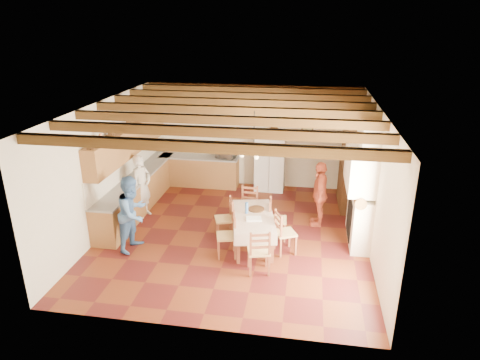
% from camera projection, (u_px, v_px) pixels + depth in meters
% --- Properties ---
extents(floor, '(6.00, 6.50, 0.02)m').
position_uv_depth(floor, '(234.00, 235.00, 9.94)').
color(floor, '#4E1715').
rests_on(floor, ground).
extents(ceiling, '(6.00, 6.50, 0.02)m').
position_uv_depth(ceiling, '(233.00, 106.00, 8.87)').
color(ceiling, white).
rests_on(ceiling, ground).
extents(wall_back, '(6.00, 0.02, 3.00)m').
position_uv_depth(wall_back, '(253.00, 136.00, 12.41)').
color(wall_back, beige).
rests_on(wall_back, ground).
extents(wall_front, '(6.00, 0.02, 3.00)m').
position_uv_depth(wall_front, '(195.00, 248.00, 6.40)').
color(wall_front, beige).
rests_on(wall_front, ground).
extents(wall_left, '(0.02, 6.50, 3.00)m').
position_uv_depth(wall_left, '(105.00, 167.00, 9.85)').
color(wall_left, beige).
rests_on(wall_left, ground).
extents(wall_right, '(0.02, 6.50, 3.00)m').
position_uv_depth(wall_right, '(375.00, 182.00, 8.95)').
color(wall_right, beige).
rests_on(wall_right, ground).
extents(ceiling_beams, '(6.00, 6.30, 0.16)m').
position_uv_depth(ceiling_beams, '(233.00, 110.00, 8.90)').
color(ceiling_beams, '#3A220E').
rests_on(ceiling_beams, ground).
extents(lower_cabinets_left, '(0.60, 4.30, 0.86)m').
position_uv_depth(lower_cabinets_left, '(139.00, 193.00, 11.16)').
color(lower_cabinets_left, brown).
rests_on(lower_cabinets_left, ground).
extents(lower_cabinets_back, '(2.30, 0.60, 0.86)m').
position_uv_depth(lower_cabinets_back, '(200.00, 171.00, 12.74)').
color(lower_cabinets_back, brown).
rests_on(lower_cabinets_back, ground).
extents(countertop_left, '(0.62, 4.30, 0.04)m').
position_uv_depth(countertop_left, '(137.00, 177.00, 11.00)').
color(countertop_left, slate).
rests_on(countertop_left, lower_cabinets_left).
extents(countertop_back, '(2.34, 0.62, 0.04)m').
position_uv_depth(countertop_back, '(199.00, 157.00, 12.58)').
color(countertop_back, slate).
rests_on(countertop_back, lower_cabinets_back).
extents(backsplash_left, '(0.03, 4.30, 0.60)m').
position_uv_depth(backsplash_left, '(126.00, 165.00, 10.93)').
color(backsplash_left, white).
rests_on(backsplash_left, ground).
extents(backsplash_back, '(2.30, 0.03, 0.60)m').
position_uv_depth(backsplash_back, '(201.00, 144.00, 12.73)').
color(backsplash_back, white).
rests_on(backsplash_back, ground).
extents(upper_cabinets, '(0.35, 4.20, 0.70)m').
position_uv_depth(upper_cabinets, '(129.00, 140.00, 10.67)').
color(upper_cabinets, brown).
rests_on(upper_cabinets, ground).
extents(fireplace, '(0.56, 1.60, 2.80)m').
position_uv_depth(fireplace, '(359.00, 182.00, 9.22)').
color(fireplace, '#EEE4C8').
rests_on(fireplace, ground).
extents(wall_picture, '(0.34, 0.03, 0.42)m').
position_uv_depth(wall_picture, '(307.00, 126.00, 12.03)').
color(wall_picture, '#312617').
rests_on(wall_picture, ground).
extents(refrigerator, '(0.86, 0.71, 1.68)m').
position_uv_depth(refrigerator, '(270.00, 161.00, 12.31)').
color(refrigerator, white).
rests_on(refrigerator, floor).
extents(hutch, '(0.59, 1.34, 2.41)m').
position_uv_depth(hutch, '(352.00, 163.00, 11.01)').
color(hutch, '#3A2712').
rests_on(hutch, floor).
extents(dining_table, '(1.16, 1.80, 0.73)m').
position_uv_depth(dining_table, '(253.00, 218.00, 9.25)').
color(dining_table, beige).
rests_on(dining_table, floor).
extents(chandelier, '(0.47, 0.47, 0.03)m').
position_uv_depth(chandelier, '(254.00, 148.00, 8.68)').
color(chandelier, black).
rests_on(chandelier, ground).
extents(chair_left_near, '(0.49, 0.51, 0.96)m').
position_uv_depth(chair_left_near, '(226.00, 235.00, 8.90)').
color(chair_left_near, brown).
rests_on(chair_left_near, floor).
extents(chair_left_far, '(0.52, 0.53, 0.96)m').
position_uv_depth(chair_left_far, '(224.00, 218.00, 9.65)').
color(chair_left_far, brown).
rests_on(chair_left_far, floor).
extents(chair_right_near, '(0.54, 0.55, 0.96)m').
position_uv_depth(chair_right_near, '(285.00, 232.00, 9.03)').
color(chair_right_near, brown).
rests_on(chair_right_near, floor).
extents(chair_right_far, '(0.42, 0.44, 0.96)m').
position_uv_depth(chair_right_far, '(278.00, 219.00, 9.62)').
color(chair_right_far, brown).
rests_on(chair_right_far, floor).
extents(chair_end_near, '(0.50, 0.49, 0.96)m').
position_uv_depth(chair_end_near, '(259.00, 250.00, 8.32)').
color(chair_end_near, brown).
rests_on(chair_end_near, floor).
extents(chair_end_far, '(0.44, 0.43, 0.96)m').
position_uv_depth(chair_end_far, '(248.00, 207.00, 10.23)').
color(chair_end_far, brown).
rests_on(chair_end_far, floor).
extents(person_man, '(0.55, 0.68, 1.61)m').
position_uv_depth(person_man, '(142.00, 186.00, 10.60)').
color(person_man, beige).
rests_on(person_man, floor).
extents(person_woman_blue, '(0.80, 0.93, 1.66)m').
position_uv_depth(person_woman_blue, '(133.00, 213.00, 9.07)').
color(person_woman_blue, '#4670A9').
rests_on(person_woman_blue, floor).
extents(person_woman_red, '(0.43, 0.95, 1.60)m').
position_uv_depth(person_woman_red, '(320.00, 194.00, 10.16)').
color(person_woman_red, '#B94A2E').
rests_on(person_woman_red, floor).
extents(microwave, '(0.61, 0.47, 0.30)m').
position_uv_depth(microwave, '(226.00, 153.00, 12.40)').
color(microwave, silver).
rests_on(microwave, countertop_back).
extents(fridge_vase, '(0.32, 0.32, 0.28)m').
position_uv_depth(fridge_vase, '(274.00, 128.00, 11.95)').
color(fridge_vase, '#3A2712').
rests_on(fridge_vase, refrigerator).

